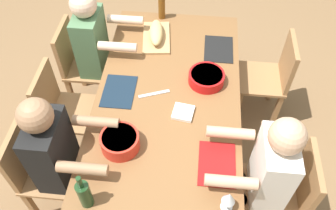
{
  "coord_description": "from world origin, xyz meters",
  "views": [
    {
      "loc": [
        1.68,
        0.17,
        2.67
      ],
      "look_at": [
        0.0,
        0.0,
        0.63
      ],
      "focal_mm": 37.86,
      "sensor_mm": 36.0,
      "label": 1
    }
  ],
  "objects_px": {
    "wine_glass": "(229,198)",
    "napkin_stack": "(183,112)",
    "diner_near_left": "(97,45)",
    "bread_loaf": "(156,32)",
    "serving_bowl_greens": "(206,77)",
    "wine_bottle": "(84,194)",
    "dining_table": "(168,102)",
    "chair_far_left": "(271,76)",
    "chair_near_left": "(80,62)",
    "diner_far_right": "(264,172)",
    "chair_near_center": "(63,109)",
    "beer_bottle": "(162,7)",
    "chair_far_right": "(285,190)",
    "chair_near_right": "(41,168)",
    "cutting_board": "(156,38)",
    "diner_near_right": "(59,154)",
    "serving_bowl_pasta": "(120,141)"
  },
  "relations": [
    {
      "from": "chair_near_right",
      "to": "diner_near_left",
      "type": "height_order",
      "value": "diner_near_left"
    },
    {
      "from": "dining_table",
      "to": "chair_far_left",
      "type": "relative_size",
      "value": 2.29
    },
    {
      "from": "wine_glass",
      "to": "napkin_stack",
      "type": "xyz_separation_m",
      "value": [
        -0.65,
        -0.29,
        -0.1
      ]
    },
    {
      "from": "wine_glass",
      "to": "chair_far_left",
      "type": "bearing_deg",
      "value": 162.46
    },
    {
      "from": "wine_glass",
      "to": "wine_bottle",
      "type": "bearing_deg",
      "value": -86.38
    },
    {
      "from": "chair_near_left",
      "to": "chair_far_left",
      "type": "bearing_deg",
      "value": 90.0
    },
    {
      "from": "serving_bowl_greens",
      "to": "beer_bottle",
      "type": "height_order",
      "value": "beer_bottle"
    },
    {
      "from": "chair_near_right",
      "to": "cutting_board",
      "type": "xyz_separation_m",
      "value": [
        -1.15,
        0.68,
        0.27
      ]
    },
    {
      "from": "serving_bowl_greens",
      "to": "wine_bottle",
      "type": "xyz_separation_m",
      "value": [
        1.02,
        -0.65,
        0.06
      ]
    },
    {
      "from": "diner_near_right",
      "to": "diner_near_left",
      "type": "height_order",
      "value": "same"
    },
    {
      "from": "diner_near_right",
      "to": "serving_bowl_greens",
      "type": "xyz_separation_m",
      "value": [
        -0.7,
        0.93,
        0.09
      ]
    },
    {
      "from": "chair_far_left",
      "to": "diner_near_right",
      "type": "bearing_deg",
      "value": -54.48
    },
    {
      "from": "serving_bowl_greens",
      "to": "wine_glass",
      "type": "distance_m",
      "value": 0.99
    },
    {
      "from": "diner_near_right",
      "to": "chair_near_left",
      "type": "relative_size",
      "value": 1.41
    },
    {
      "from": "chair_near_left",
      "to": "serving_bowl_greens",
      "type": "bearing_deg",
      "value": 71.5
    },
    {
      "from": "wine_glass",
      "to": "beer_bottle",
      "type": "bearing_deg",
      "value": -161.88
    },
    {
      "from": "chair_far_left",
      "to": "chair_far_right",
      "type": "height_order",
      "value": "same"
    },
    {
      "from": "diner_near_right",
      "to": "chair_far_right",
      "type": "distance_m",
      "value": 1.51
    },
    {
      "from": "cutting_board",
      "to": "dining_table",
      "type": "bearing_deg",
      "value": 14.53
    },
    {
      "from": "chair_far_right",
      "to": "chair_far_left",
      "type": "bearing_deg",
      "value": 180.0
    },
    {
      "from": "diner_near_left",
      "to": "dining_table",
      "type": "bearing_deg",
      "value": 50.87
    },
    {
      "from": "serving_bowl_pasta",
      "to": "chair_far_left",
      "type": "bearing_deg",
      "value": 132.27
    },
    {
      "from": "bread_loaf",
      "to": "napkin_stack",
      "type": "height_order",
      "value": "bread_loaf"
    },
    {
      "from": "dining_table",
      "to": "serving_bowl_greens",
      "type": "bearing_deg",
      "value": 121.27
    },
    {
      "from": "chair_near_center",
      "to": "bread_loaf",
      "type": "bearing_deg",
      "value": 132.14
    },
    {
      "from": "diner_near_right",
      "to": "chair_near_center",
      "type": "xyz_separation_m",
      "value": [
        -0.53,
        -0.18,
        -0.21
      ]
    },
    {
      "from": "chair_near_right",
      "to": "dining_table",
      "type": "bearing_deg",
      "value": 122.45
    },
    {
      "from": "wine_glass",
      "to": "napkin_stack",
      "type": "relative_size",
      "value": 1.19
    },
    {
      "from": "diner_far_right",
      "to": "napkin_stack",
      "type": "distance_m",
      "value": 0.66
    },
    {
      "from": "chair_near_right",
      "to": "serving_bowl_pasta",
      "type": "bearing_deg",
      "value": 96.84
    },
    {
      "from": "diner_near_left",
      "to": "wine_glass",
      "type": "xyz_separation_m",
      "value": [
        1.35,
        1.07,
        0.16
      ]
    },
    {
      "from": "diner_near_right",
      "to": "wine_bottle",
      "type": "distance_m",
      "value": 0.46
    },
    {
      "from": "wine_bottle",
      "to": "chair_far_right",
      "type": "bearing_deg",
      "value": 104.96
    },
    {
      "from": "chair_near_left",
      "to": "beer_bottle",
      "type": "bearing_deg",
      "value": 118.33
    },
    {
      "from": "chair_far_left",
      "to": "diner_far_right",
      "type": "xyz_separation_m",
      "value": [
        1.07,
        -0.18,
        0.21
      ]
    },
    {
      "from": "chair_near_right",
      "to": "chair_near_left",
      "type": "xyz_separation_m",
      "value": [
        -1.07,
        0.0,
        0.0
      ]
    },
    {
      "from": "chair_near_right",
      "to": "beer_bottle",
      "type": "relative_size",
      "value": 3.86
    },
    {
      "from": "serving_bowl_greens",
      "to": "napkin_stack",
      "type": "height_order",
      "value": "serving_bowl_greens"
    },
    {
      "from": "diner_near_right",
      "to": "cutting_board",
      "type": "xyz_separation_m",
      "value": [
        -1.15,
        0.5,
        0.05
      ]
    },
    {
      "from": "chair_far_right",
      "to": "wine_glass",
      "type": "distance_m",
      "value": 0.63
    },
    {
      "from": "chair_near_center",
      "to": "beer_bottle",
      "type": "xyz_separation_m",
      "value": [
        -0.91,
        0.69,
        0.37
      ]
    },
    {
      "from": "chair_far_right",
      "to": "wine_bottle",
      "type": "xyz_separation_m",
      "value": [
        0.33,
        -1.22,
        0.37
      ]
    },
    {
      "from": "cutting_board",
      "to": "chair_near_left",
      "type": "bearing_deg",
      "value": -83.17
    },
    {
      "from": "diner_far_right",
      "to": "diner_near_left",
      "type": "distance_m",
      "value": 1.7
    },
    {
      "from": "napkin_stack",
      "to": "diner_near_left",
      "type": "bearing_deg",
      "value": -131.6
    },
    {
      "from": "chair_far_left",
      "to": "wine_glass",
      "type": "relative_size",
      "value": 5.12
    },
    {
      "from": "diner_near_left",
      "to": "wine_glass",
      "type": "distance_m",
      "value": 1.73
    },
    {
      "from": "cutting_board",
      "to": "napkin_stack",
      "type": "relative_size",
      "value": 2.86
    },
    {
      "from": "diner_near_right",
      "to": "diner_far_right",
      "type": "relative_size",
      "value": 1.0
    },
    {
      "from": "chair_near_left",
      "to": "wine_glass",
      "type": "distance_m",
      "value": 1.88
    }
  ]
}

